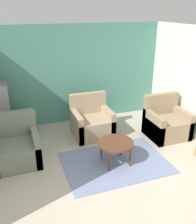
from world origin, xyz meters
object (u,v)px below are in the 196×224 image
object	(u,v)px
coffee_table	(116,144)
armchair_left	(16,148)
armchair_right	(166,124)
birdcage	(0,112)
armchair_middle	(92,123)
potted_plant	(30,120)

from	to	relation	value
coffee_table	armchair_left	size ratio (longest dim) A/B	0.72
armchair_right	birdcage	bearing A→B (deg)	162.52
armchair_left	birdcage	world-z (taller)	birdcage
armchair_middle	potted_plant	size ratio (longest dim) A/B	1.34
armchair_middle	birdcage	size ratio (longest dim) A/B	0.71
armchair_left	armchair_middle	distance (m)	1.83
coffee_table	armchair_middle	bearing A→B (deg)	92.63
armchair_left	armchair_right	size ratio (longest dim) A/B	1.00
armchair_middle	birdcage	bearing A→B (deg)	165.79
armchair_middle	potted_plant	world-z (taller)	armchair_middle
armchair_left	armchair_right	distance (m)	3.35
armchair_left	armchair_middle	xyz separation A→B (m)	(1.73, 0.59, 0.00)
armchair_left	birdcage	xyz separation A→B (m)	(-0.24, 1.10, 0.36)
coffee_table	potted_plant	distance (m)	2.21
armchair_left	potted_plant	world-z (taller)	armchair_left
armchair_left	birdcage	distance (m)	1.18
coffee_table	armchair_middle	size ratio (longest dim) A/B	0.72
birdcage	potted_plant	world-z (taller)	birdcage
armchair_right	armchair_left	bearing A→B (deg)	179.40
armchair_right	potted_plant	world-z (taller)	armchair_right
armchair_left	potted_plant	size ratio (longest dim) A/B	1.34
armchair_middle	armchair_right	bearing A→B (deg)	-21.32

